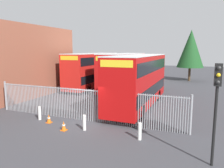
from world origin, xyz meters
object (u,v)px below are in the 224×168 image
(bollard_near_left, at_px, (40,113))
(traffic_cone_by_gate, at_px, (49,119))
(traffic_cone_mid_forecourt, at_px, (64,126))
(double_decker_bus_behind_fence_left, at_px, (124,70))
(double_decker_bus_near_gate, at_px, (139,79))
(double_decker_bus_behind_fence_right, at_px, (93,69))
(bollard_near_right, at_px, (140,131))
(traffic_light_kerbside, at_px, (217,96))
(bollard_center_front, at_px, (84,123))

(bollard_near_left, height_order, traffic_cone_by_gate, bollard_near_left)
(bollard_near_left, height_order, traffic_cone_mid_forecourt, bollard_near_left)
(bollard_near_left, bearing_deg, double_decker_bus_behind_fence_left, 82.89)
(double_decker_bus_near_gate, bearing_deg, double_decker_bus_behind_fence_left, 118.43)
(double_decker_bus_behind_fence_right, height_order, bollard_near_left, double_decker_bus_behind_fence_right)
(double_decker_bus_behind_fence_left, relative_size, traffic_cone_by_gate, 18.32)
(bollard_near_right, xyz_separation_m, traffic_cone_by_gate, (-6.35, 0.43, -0.19))
(double_decker_bus_near_gate, height_order, double_decker_bus_behind_fence_right, same)
(traffic_light_kerbside, bearing_deg, bollard_near_left, 168.53)
(double_decker_bus_near_gate, distance_m, bollard_near_left, 8.39)
(double_decker_bus_near_gate, bearing_deg, bollard_center_front, -103.20)
(bollard_center_front, bearing_deg, traffic_light_kerbside, -12.95)
(double_decker_bus_near_gate, height_order, bollard_center_front, double_decker_bus_near_gate)
(bollard_center_front, height_order, traffic_cone_by_gate, bollard_center_front)
(double_decker_bus_near_gate, xyz_separation_m, traffic_cone_by_gate, (-4.43, -6.37, -2.13))
(double_decker_bus_behind_fence_right, relative_size, bollard_near_right, 11.38)
(traffic_light_kerbside, bearing_deg, bollard_center_front, 167.05)
(double_decker_bus_behind_fence_right, height_order, bollard_center_front, double_decker_bus_behind_fence_right)
(traffic_cone_mid_forecourt, bearing_deg, traffic_light_kerbside, -7.63)
(bollard_center_front, bearing_deg, traffic_cone_by_gate, 174.05)
(traffic_cone_by_gate, height_order, traffic_cone_mid_forecourt, same)
(double_decker_bus_behind_fence_right, bearing_deg, traffic_cone_mid_forecourt, -69.52)
(double_decker_bus_behind_fence_left, relative_size, bollard_near_right, 11.38)
(double_decker_bus_behind_fence_left, height_order, bollard_near_left, double_decker_bus_behind_fence_left)
(double_decker_bus_near_gate, bearing_deg, double_decker_bus_behind_fence_right, 138.23)
(double_decker_bus_behind_fence_left, distance_m, bollard_near_left, 13.36)
(bollard_center_front, xyz_separation_m, bollard_near_right, (3.48, -0.13, 0.00))
(bollard_near_left, relative_size, traffic_cone_mid_forecourt, 1.61)
(bollard_near_right, bearing_deg, bollard_near_left, 174.36)
(bollard_near_left, distance_m, traffic_cone_mid_forecourt, 2.98)
(traffic_cone_by_gate, bearing_deg, bollard_near_right, -3.85)
(bollard_near_left, xyz_separation_m, traffic_cone_mid_forecourt, (2.75, -1.12, -0.19))
(bollard_near_right, bearing_deg, traffic_light_kerbside, -22.83)
(double_decker_bus_behind_fence_right, xyz_separation_m, bollard_near_right, (9.99, -14.01, -1.95))
(bollard_near_right, height_order, traffic_cone_mid_forecourt, bollard_near_right)
(bollard_center_front, distance_m, traffic_cone_mid_forecourt, 1.26)
(bollard_center_front, relative_size, bollard_near_right, 1.00)
(double_decker_bus_near_gate, distance_m, double_decker_bus_behind_fence_right, 10.83)
(double_decker_bus_near_gate, height_order, bollard_near_right, double_decker_bus_near_gate)
(double_decker_bus_near_gate, relative_size, traffic_cone_by_gate, 18.32)
(traffic_cone_by_gate, bearing_deg, double_decker_bus_near_gate, 55.18)
(double_decker_bus_near_gate, relative_size, double_decker_bus_behind_fence_right, 1.00)
(traffic_cone_mid_forecourt, height_order, traffic_light_kerbside, traffic_light_kerbside)
(bollard_near_right, bearing_deg, double_decker_bus_near_gate, 105.73)
(traffic_cone_by_gate, distance_m, traffic_cone_mid_forecourt, 1.92)
(bollard_center_front, height_order, traffic_cone_mid_forecourt, bollard_center_front)
(double_decker_bus_behind_fence_right, relative_size, traffic_light_kerbside, 2.51)
(bollard_center_front, relative_size, traffic_cone_by_gate, 1.61)
(double_decker_bus_near_gate, bearing_deg, traffic_light_kerbside, -56.73)
(bollard_near_right, bearing_deg, bollard_center_front, 177.89)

